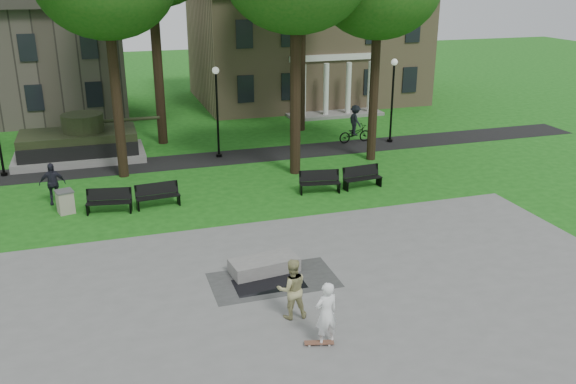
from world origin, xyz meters
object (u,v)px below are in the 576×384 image
cyclist (355,127)px  skateboarder (326,313)px  concrete_block (264,265)px  trash_bin (65,202)px  friend_watching (292,289)px  park_bench_0 (109,200)px

cyclist → skateboarder: bearing=150.0°
concrete_block → trash_bin: trash_bin is taller
friend_watching → skateboarder: bearing=110.8°
concrete_block → park_bench_0: (-4.62, 6.96, 0.28)m
cyclist → trash_bin: cyclist is taller
park_bench_0 → cyclist: bearing=37.0°
concrete_block → skateboarder: size_ratio=1.23×
friend_watching → trash_bin: bearing=-54.5°
trash_bin → park_bench_0: bearing=-15.9°
cyclist → trash_bin: size_ratio=2.24×
skateboarder → cyclist: cyclist is taller
friend_watching → trash_bin: friend_watching is taller
park_bench_0 → trash_bin: 1.75m
concrete_block → skateboarder: (0.46, -4.42, 0.67)m
cyclist → trash_bin: (-15.54, -6.49, -0.40)m
concrete_block → skateboarder: skateboarder is taller
friend_watching → cyclist: cyclist is taller
cyclist → trash_bin: bearing=108.2°
skateboarder → friend_watching: friend_watching is taller
friend_watching → trash_bin: (-6.31, 10.36, -0.43)m
concrete_block → trash_bin: size_ratio=2.29×
friend_watching → park_bench_0: 10.91m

